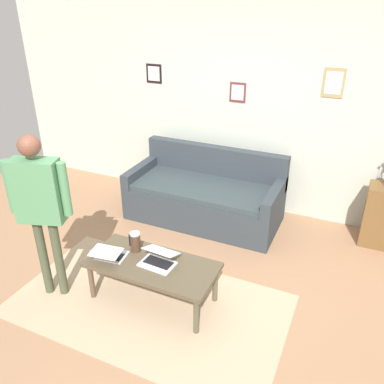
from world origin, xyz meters
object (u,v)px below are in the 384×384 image
object	(u,v)px
coffee_table	(152,267)
laptop_left	(110,254)
laptop_center	(159,259)
person_standing	(39,199)
side_shelf	(383,216)
couch	(205,196)
french_press	(135,242)

from	to	relation	value
coffee_table	laptop_left	size ratio (longest dim) A/B	3.66
laptop_left	laptop_center	bearing A→B (deg)	-165.21
laptop_left	person_standing	world-z (taller)	person_standing
laptop_left	side_shelf	world-z (taller)	side_shelf
couch	side_shelf	bearing A→B (deg)	-172.60
french_press	side_shelf	xyz separation A→B (m)	(-2.19, -1.81, -0.16)
french_press	person_standing	bearing A→B (deg)	31.97
coffee_table	french_press	distance (m)	0.30
couch	person_standing	distance (m)	2.24
laptop_center	couch	bearing A→B (deg)	-82.50
coffee_table	person_standing	size ratio (longest dim) A/B	0.75
couch	laptop_left	bearing A→B (deg)	82.08
laptop_center	person_standing	bearing A→B (deg)	19.02
side_shelf	laptop_center	bearing A→B (deg)	45.21
french_press	couch	bearing A→B (deg)	-93.20
couch	side_shelf	world-z (taller)	couch
side_shelf	couch	bearing A→B (deg)	7.40
couch	french_press	size ratio (longest dim) A/B	8.53
couch	person_standing	bearing A→B (deg)	68.67
side_shelf	person_standing	size ratio (longest dim) A/B	0.45
couch	coffee_table	size ratio (longest dim) A/B	1.58
couch	laptop_center	distance (m)	1.65
coffee_table	side_shelf	xyz separation A→B (m)	(-1.95, -1.93, -0.01)
person_standing	laptop_left	bearing A→B (deg)	-157.46
coffee_table	person_standing	world-z (taller)	person_standing
person_standing	couch	bearing A→B (deg)	-111.33
french_press	side_shelf	distance (m)	2.85
couch	side_shelf	size ratio (longest dim) A/B	2.62
person_standing	laptop_center	bearing A→B (deg)	-160.98
laptop_left	person_standing	distance (m)	0.81
coffee_table	laptop_center	bearing A→B (deg)	-155.29
laptop_center	french_press	distance (m)	0.32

